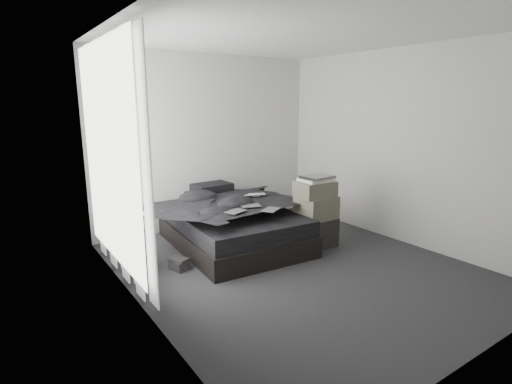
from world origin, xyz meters
TOP-DOWN VIEW (x-y plane):
  - floor at (0.00, 0.00)m, footprint 3.60×4.20m
  - ceiling at (0.00, 0.00)m, footprint 3.60×4.20m
  - wall_back at (0.00, 2.10)m, footprint 3.60×0.01m
  - wall_front at (0.00, -2.10)m, footprint 3.60×0.01m
  - wall_left at (-1.80, 0.00)m, footprint 0.01×4.20m
  - wall_right at (1.80, 0.00)m, footprint 0.01×4.20m
  - window_left at (-1.78, 0.90)m, footprint 0.02×2.00m
  - curtain_left at (-1.73, 0.90)m, footprint 0.06×2.12m
  - bed at (-0.21, 1.02)m, footprint 1.59×2.02m
  - mattress at (-0.21, 1.02)m, footprint 1.53×1.96m
  - duvet at (-0.21, 0.97)m, footprint 1.53×1.74m
  - pillow_lower at (-0.21, 1.77)m, footprint 0.61×0.43m
  - pillow_upper at (-0.14, 1.75)m, footprint 0.56×0.39m
  - laptop at (0.15, 1.04)m, footprint 0.36×0.30m
  - comic_a at (-0.48, 0.52)m, footprint 0.28×0.23m
  - comic_b at (-0.19, 0.64)m, footprint 0.28×0.22m
  - comic_c at (-0.09, 0.35)m, footprint 0.29×0.26m
  - side_stand at (-1.54, 0.92)m, footprint 0.42×0.42m
  - papers at (-1.53, 0.91)m, footprint 0.30×0.26m
  - floor_books at (-1.15, 0.68)m, footprint 0.21×0.25m
  - box_lower at (0.67, 0.40)m, footprint 0.54×0.43m
  - box_mid at (0.68, 0.38)m, footprint 0.50×0.40m
  - box_upper at (0.66, 0.40)m, footprint 0.50×0.42m
  - art_book_white at (0.67, 0.40)m, footprint 0.41×0.33m
  - art_book_snake at (0.68, 0.38)m, footprint 0.40×0.33m

SIDE VIEW (x-z plane):
  - floor at x=0.00m, z-range -0.01..0.01m
  - floor_books at x=-1.15m, z-range 0.00..0.15m
  - bed at x=-0.21m, z-range 0.00..0.26m
  - box_lower at x=0.67m, z-range 0.00..0.39m
  - side_stand at x=-1.54m, z-range 0.00..0.65m
  - mattress at x=-0.21m, z-range 0.26..0.47m
  - box_mid at x=0.68m, z-range 0.39..0.68m
  - pillow_lower at x=-0.21m, z-range 0.47..0.60m
  - duvet at x=-0.21m, z-range 0.47..0.69m
  - pillow_upper at x=-0.14m, z-range 0.60..0.72m
  - papers at x=-1.53m, z-range 0.65..0.67m
  - comic_a at x=-0.48m, z-range 0.69..0.70m
  - comic_b at x=-0.19m, z-range 0.70..0.71m
  - laptop at x=0.15m, z-range 0.69..0.72m
  - comic_c at x=-0.09m, z-range 0.70..0.71m
  - box_upper at x=0.66m, z-range 0.68..0.88m
  - art_book_white at x=0.67m, z-range 0.88..0.92m
  - art_book_snake at x=0.68m, z-range 0.92..0.96m
  - curtain_left at x=-1.73m, z-range 0.04..2.52m
  - wall_back at x=0.00m, z-range 0.00..2.60m
  - wall_front at x=0.00m, z-range 0.00..2.60m
  - wall_left at x=-1.80m, z-range 0.00..2.60m
  - wall_right at x=1.80m, z-range 0.00..2.60m
  - window_left at x=-1.78m, z-range 0.20..2.50m
  - ceiling at x=0.00m, z-range 2.60..2.60m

